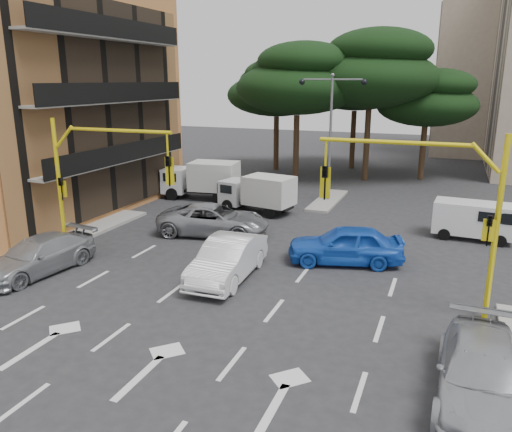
{
  "coord_description": "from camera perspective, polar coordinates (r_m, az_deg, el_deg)",
  "views": [
    {
      "loc": [
        7.06,
        -14.57,
        7.55
      ],
      "look_at": [
        -0.86,
        5.61,
        1.6
      ],
      "focal_mm": 35.0,
      "sensor_mm": 36.0,
      "label": 1
    }
  ],
  "objects": [
    {
      "name": "apartment_orange",
      "position": [
        33.7,
        -27.2,
        12.52
      ],
      "size": [
        15.19,
        16.15,
        13.7
      ],
      "color": "#BD723B",
      "rests_on": "ground"
    },
    {
      "name": "pine_back",
      "position": [
        44.26,
        11.41,
        15.12
      ],
      "size": [
        9.15,
        9.15,
        10.23
      ],
      "color": "#382616",
      "rests_on": "ground"
    },
    {
      "name": "car_blue_compact",
      "position": [
        21.4,
        10.18,
        -3.24
      ],
      "size": [
        5.13,
        3.12,
        1.63
      ],
      "primitive_type": "imported",
      "rotation": [
        0.0,
        0.0,
        -1.31
      ],
      "color": "blue",
      "rests_on": "ground"
    },
    {
      "name": "pine_center",
      "position": [
        39.0,
        13.09,
        16.06
      ],
      "size": [
        9.98,
        9.98,
        11.16
      ],
      "color": "#382616",
      "rests_on": "ground"
    },
    {
      "name": "car_silver_wagon",
      "position": [
        21.91,
        -23.65,
        -4.17
      ],
      "size": [
        2.64,
        5.16,
        1.43
      ],
      "primitive_type": "imported",
      "rotation": [
        0.0,
        0.0,
        -0.13
      ],
      "color": "#979A9F",
      "rests_on": "ground"
    },
    {
      "name": "pine_left_near",
      "position": [
        38.15,
        4.84,
        15.37
      ],
      "size": [
        9.15,
        9.15,
        10.23
      ],
      "color": "#382616",
      "rests_on": "ground"
    },
    {
      "name": "street_lamp_center",
      "position": [
        31.45,
        8.57,
        11.31
      ],
      "size": [
        4.16,
        0.36,
        7.77
      ],
      "color": "slate",
      "rests_on": "median_strip"
    },
    {
      "name": "box_truck_b",
      "position": [
        29.12,
        0.13,
        2.56
      ],
      "size": [
        4.77,
        2.69,
        2.21
      ],
      "primitive_type": null,
      "rotation": [
        0.0,
        0.0,
        1.38
      ],
      "color": "silver",
      "rests_on": "ground"
    },
    {
      "name": "car_silver_cross_a",
      "position": [
        25.04,
        -4.85,
        -0.44
      ],
      "size": [
        5.84,
        3.42,
        1.53
      ],
      "primitive_type": "imported",
      "rotation": [
        0.0,
        0.0,
        1.74
      ],
      "color": "#919398",
      "rests_on": "ground"
    },
    {
      "name": "van_white",
      "position": [
        26.45,
        23.63,
        -0.48
      ],
      "size": [
        3.81,
        1.92,
        1.85
      ],
      "primitive_type": null,
      "rotation": [
        0.0,
        0.0,
        -1.64
      ],
      "color": "white",
      "rests_on": "ground"
    },
    {
      "name": "signal_mast_right",
      "position": [
        16.97,
        20.06,
        1.92
      ],
      "size": [
        5.79,
        0.37,
        6.0
      ],
      "color": "yellow",
      "rests_on": "ground"
    },
    {
      "name": "car_silver_parked",
      "position": [
        13.65,
        24.35,
        -16.16
      ],
      "size": [
        2.15,
        5.06,
        1.45
      ],
      "primitive_type": "imported",
      "rotation": [
        0.0,
        0.0,
        -0.02
      ],
      "color": "#A6A8AE",
      "rests_on": "ground"
    },
    {
      "name": "pine_right",
      "position": [
        40.6,
        19.07,
        12.65
      ],
      "size": [
        7.49,
        7.49,
        8.37
      ],
      "color": "#382616",
      "rests_on": "ground"
    },
    {
      "name": "car_white_hatch",
      "position": [
        19.5,
        -3.24,
        -4.92
      ],
      "size": [
        1.88,
        4.94,
        1.61
      ],
      "primitive_type": "imported",
      "rotation": [
        0.0,
        0.0,
        0.04
      ],
      "color": "silver",
      "rests_on": "ground"
    },
    {
      "name": "pine_left_far",
      "position": [
        42.88,
        2.44,
        14.48
      ],
      "size": [
        8.32,
        8.32,
        9.3
      ],
      "color": "#382616",
      "rests_on": "ground"
    },
    {
      "name": "median_strip",
      "position": [
        32.26,
        8.2,
        1.78
      ],
      "size": [
        1.4,
        6.0,
        0.15
      ],
      "primitive_type": "cube",
      "color": "gray",
      "rests_on": "ground"
    },
    {
      "name": "box_truck_a",
      "position": [
        32.72,
        -6.28,
        4.1
      ],
      "size": [
        5.19,
        2.68,
        2.45
      ],
      "primitive_type": null,
      "rotation": [
        0.0,
        0.0,
        1.69
      ],
      "color": "silver",
      "rests_on": "ground"
    },
    {
      "name": "signal_mast_left",
      "position": [
        21.91,
        -18.3,
        4.94
      ],
      "size": [
        5.79,
        0.37,
        6.0
      ],
      "color": "yellow",
      "rests_on": "ground"
    },
    {
      "name": "ground",
      "position": [
        17.87,
        -4.06,
        -9.7
      ],
      "size": [
        120.0,
        120.0,
        0.0
      ],
      "primitive_type": "plane",
      "color": "#28282B",
      "rests_on": "ground"
    }
  ]
}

